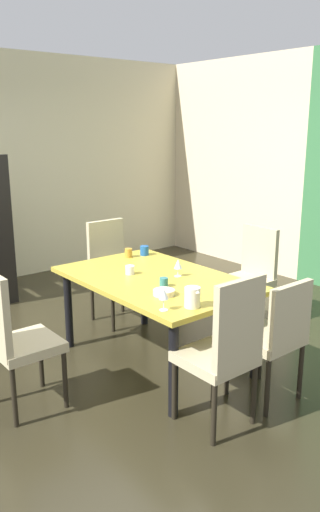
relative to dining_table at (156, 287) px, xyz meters
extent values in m
cube|color=#2C2718|center=(-0.38, -0.12, -0.68)|extent=(5.60, 6.18, 0.02)
cube|color=beige|center=(-1.91, 2.92, 0.76)|extent=(2.55, 0.10, 2.86)
cube|color=#B09C33|center=(0.00, 0.00, 0.06)|extent=(1.65, 1.06, 0.04)
cylinder|color=black|center=(-0.73, 0.43, -0.31)|extent=(0.07, 0.07, 0.72)
cylinder|color=black|center=(0.73, 0.43, -0.31)|extent=(0.07, 0.07, 0.72)
cylinder|color=black|center=(-0.73, -0.43, -0.31)|extent=(0.07, 0.07, 0.72)
cylinder|color=black|center=(0.73, -0.43, -0.31)|extent=(0.07, 0.07, 0.72)
cube|color=tan|center=(-0.95, 0.26, -0.20)|extent=(0.44, 0.44, 0.07)
cube|color=tan|center=(-1.15, 0.26, 0.08)|extent=(0.05, 0.42, 0.56)
cylinder|color=black|center=(-0.76, 0.45, -0.45)|extent=(0.04, 0.04, 0.44)
cylinder|color=black|center=(-0.76, 0.07, -0.45)|extent=(0.04, 0.04, 0.44)
cylinder|color=black|center=(-1.14, 0.45, -0.45)|extent=(0.04, 0.04, 0.44)
cylinder|color=black|center=(-1.14, 0.07, -0.45)|extent=(0.04, 0.04, 0.44)
cube|color=tan|center=(-0.03, 1.15, -0.20)|extent=(0.44, 0.44, 0.07)
cube|color=tan|center=(-0.03, 1.35, 0.06)|extent=(0.42, 0.05, 0.53)
cylinder|color=black|center=(0.16, 0.96, -0.45)|extent=(0.04, 0.04, 0.44)
cylinder|color=black|center=(-0.22, 0.96, -0.45)|extent=(0.04, 0.04, 0.44)
cylinder|color=black|center=(0.16, 1.34, -0.45)|extent=(0.04, 0.04, 0.44)
cylinder|color=black|center=(-0.22, 1.34, -0.45)|extent=(0.04, 0.04, 0.44)
cube|color=tan|center=(-0.03, -1.15, -0.20)|extent=(0.44, 0.44, 0.07)
cylinder|color=black|center=(-0.22, -0.96, -0.45)|extent=(0.04, 0.04, 0.44)
cylinder|color=black|center=(0.16, -0.96, -0.45)|extent=(0.04, 0.04, 0.44)
cylinder|color=black|center=(0.16, -1.34, -0.45)|extent=(0.04, 0.04, 0.44)
cube|color=tan|center=(0.95, 0.26, -0.20)|extent=(0.44, 0.44, 0.07)
cube|color=tan|center=(1.15, 0.26, 0.03)|extent=(0.05, 0.42, 0.46)
cylinder|color=black|center=(0.76, 0.07, -0.45)|extent=(0.04, 0.04, 0.44)
cylinder|color=black|center=(0.76, 0.45, -0.45)|extent=(0.04, 0.04, 0.44)
cylinder|color=black|center=(1.14, 0.07, -0.45)|extent=(0.04, 0.04, 0.44)
cylinder|color=black|center=(1.14, 0.45, -0.45)|extent=(0.04, 0.04, 0.44)
cube|color=tan|center=(0.95, -0.26, -0.20)|extent=(0.44, 0.44, 0.07)
cube|color=tan|center=(1.15, -0.26, 0.10)|extent=(0.05, 0.42, 0.60)
cylinder|color=black|center=(0.76, -0.45, -0.45)|extent=(0.04, 0.04, 0.44)
cylinder|color=black|center=(0.76, -0.07, -0.45)|extent=(0.04, 0.04, 0.44)
cylinder|color=black|center=(1.14, -0.45, -0.45)|extent=(0.04, 0.04, 0.44)
cylinder|color=black|center=(1.14, -0.07, -0.45)|extent=(0.04, 0.04, 0.44)
cylinder|color=silver|center=(0.62, -0.43, 0.08)|extent=(0.06, 0.06, 0.00)
cylinder|color=silver|center=(0.62, -0.43, 0.13)|extent=(0.01, 0.01, 0.08)
cone|color=silver|center=(0.62, -0.43, 0.20)|extent=(0.07, 0.07, 0.08)
cylinder|color=silver|center=(0.10, 0.16, 0.08)|extent=(0.06, 0.06, 0.00)
cylinder|color=silver|center=(0.10, 0.16, 0.12)|extent=(0.01, 0.01, 0.06)
cone|color=silver|center=(0.10, 0.16, 0.19)|extent=(0.07, 0.07, 0.08)
cylinder|color=beige|center=(0.39, -0.23, 0.10)|extent=(0.16, 0.16, 0.04)
cylinder|color=#1A5095|center=(-0.63, 0.36, 0.13)|extent=(0.08, 0.08, 0.09)
cylinder|color=#B8812A|center=(-0.66, 0.20, 0.13)|extent=(0.07, 0.07, 0.08)
cylinder|color=white|center=(-0.20, -0.12, 0.12)|extent=(0.08, 0.08, 0.07)
cylinder|color=#2E7070|center=(0.23, -0.11, 0.12)|extent=(0.07, 0.07, 0.07)
cylinder|color=#EEE5CA|center=(0.70, -0.24, 0.15)|extent=(0.11, 0.11, 0.14)
cone|color=#EEE5CA|center=(0.75, -0.24, 0.21)|extent=(0.04, 0.04, 0.03)
camera|label=1|loc=(3.07, -2.46, 1.31)|focal=35.00mm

